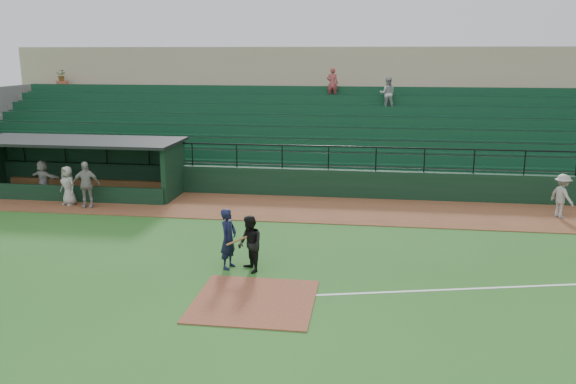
# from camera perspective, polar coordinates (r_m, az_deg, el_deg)

# --- Properties ---
(ground) EXTENTS (90.00, 90.00, 0.00)m
(ground) POSITION_cam_1_polar(r_m,az_deg,el_deg) (15.82, -2.60, -9.12)
(ground) COLOR #23561C
(ground) RESTS_ON ground
(warning_track) EXTENTS (40.00, 4.00, 0.03)m
(warning_track) POSITION_cam_1_polar(r_m,az_deg,el_deg) (23.32, 1.04, -1.62)
(warning_track) COLOR brown
(warning_track) RESTS_ON ground
(home_plate_dirt) EXTENTS (3.00, 3.00, 0.03)m
(home_plate_dirt) POSITION_cam_1_polar(r_m,az_deg,el_deg) (14.91, -3.32, -10.52)
(home_plate_dirt) COLOR brown
(home_plate_dirt) RESTS_ON ground
(foul_line) EXTENTS (17.49, 4.44, 0.01)m
(foul_line) POSITION_cam_1_polar(r_m,az_deg,el_deg) (17.49, 25.24, -8.19)
(foul_line) COLOR white
(foul_line) RESTS_ON ground
(stadium_structure) EXTENTS (38.00, 13.08, 6.40)m
(stadium_structure) POSITION_cam_1_polar(r_m,az_deg,el_deg) (31.16, 3.00, 6.46)
(stadium_structure) COLOR black
(stadium_structure) RESTS_ON ground
(dugout) EXTENTS (8.90, 3.20, 2.42)m
(dugout) POSITION_cam_1_polar(r_m,az_deg,el_deg) (27.40, -19.21, 2.72)
(dugout) COLOR black
(dugout) RESTS_ON ground
(batter_at_plate) EXTENTS (1.08, 0.73, 1.76)m
(batter_at_plate) POSITION_cam_1_polar(r_m,az_deg,el_deg) (16.86, -5.82, -4.55)
(batter_at_plate) COLOR black
(batter_at_plate) RESTS_ON ground
(umpire) EXTENTS (0.95, 1.00, 1.63)m
(umpire) POSITION_cam_1_polar(r_m,az_deg,el_deg) (16.55, -3.73, -5.09)
(umpire) COLOR black
(umpire) RESTS_ON ground
(runner) EXTENTS (1.03, 1.23, 1.65)m
(runner) POSITION_cam_1_polar(r_m,az_deg,el_deg) (24.12, 25.13, -0.35)
(runner) COLOR #9C9692
(runner) RESTS_ON warning_track
(dugout_player_a) EXTENTS (1.16, 0.70, 1.86)m
(dugout_player_a) POSITION_cam_1_polar(r_m,az_deg,el_deg) (24.61, -19.09, 0.69)
(dugout_player_a) COLOR #99948F
(dugout_player_a) RESTS_ON warning_track
(dugout_player_b) EXTENTS (0.92, 0.79, 1.59)m
(dugout_player_b) POSITION_cam_1_polar(r_m,az_deg,el_deg) (25.28, -20.65, 0.59)
(dugout_player_b) COLOR #A19C97
(dugout_player_b) RESTS_ON warning_track
(dugout_player_c) EXTENTS (1.54, 0.84, 1.59)m
(dugout_player_c) POSITION_cam_1_polar(r_m,az_deg,el_deg) (27.17, -22.72, 1.24)
(dugout_player_c) COLOR #A8A29D
(dugout_player_c) RESTS_ON warning_track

